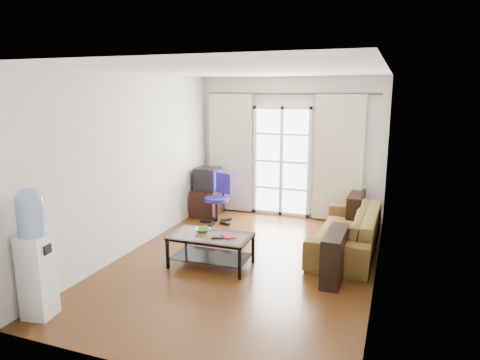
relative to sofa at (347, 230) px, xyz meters
name	(u,v)px	position (x,y,z in m)	size (l,w,h in m)	color
floor	(245,262)	(-1.32, -1.03, -0.33)	(5.20, 5.20, 0.00)	#593315
ceiling	(245,70)	(-1.32, -1.03, 2.37)	(5.20, 5.20, 0.00)	white
wall_back	(290,148)	(-1.32, 1.57, 1.02)	(3.60, 0.02, 2.70)	silver
wall_front	(139,225)	(-1.32, -3.63, 1.02)	(3.60, 0.02, 2.70)	silver
wall_left	(134,163)	(-3.12, -1.03, 1.02)	(0.02, 5.20, 2.70)	silver
wall_right	(381,180)	(0.48, -1.03, 1.02)	(0.02, 5.20, 2.70)	silver
french_door	(282,162)	(-1.47, 1.51, 0.75)	(1.16, 0.06, 2.15)	white
curtain_rod	(290,94)	(-1.32, 1.47, 2.05)	(0.04, 0.04, 3.30)	#4C3F2D
curtain_left	(230,153)	(-2.52, 1.45, 0.87)	(0.90, 0.07, 2.35)	beige
curtain_right	(338,159)	(-0.37, 1.45, 0.87)	(0.90, 0.07, 2.35)	beige
radiator	(328,203)	(-0.52, 1.47, 0.00)	(0.64, 0.12, 0.64)	gray
sofa	(347,230)	(0.00, 0.00, 0.00)	(0.92, 2.26, 0.66)	brown
coffee_table	(211,246)	(-1.72, -1.31, -0.03)	(1.13, 0.66, 0.45)	silver
bowl	(203,230)	(-1.89, -1.22, 0.16)	(0.28, 0.28, 0.06)	green
book	(223,237)	(-1.52, -1.34, 0.14)	(0.27, 0.27, 0.02)	#AC3615
remote	(218,238)	(-1.57, -1.40, 0.14)	(0.17, 0.05, 0.02)	black
tv_stand	(208,201)	(-2.85, 1.03, -0.06)	(0.48, 0.72, 0.53)	black
crt_tv	(207,178)	(-2.84, 1.00, 0.41)	(0.49, 0.48, 0.43)	black
task_chair	(218,208)	(-2.43, 0.59, -0.06)	(0.80, 0.80, 0.92)	black
water_cooler	(35,251)	(-2.91, -3.23, 0.43)	(0.34, 0.34, 1.45)	white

